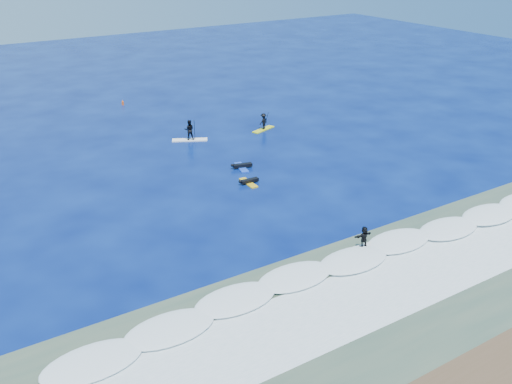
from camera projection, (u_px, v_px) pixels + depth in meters
ground at (251, 205)px, 41.35m from camera, size 160.00×160.00×0.00m
shallow_water at (389, 301)px, 30.58m from camera, size 90.00×13.00×0.01m
breaking_wave at (340, 267)px, 33.66m from camera, size 40.00×6.00×0.30m
whitewater at (376, 292)px, 31.35m from camera, size 34.00×5.00×0.02m
sup_paddler_center at (189, 132)px, 54.06m from camera, size 3.36×2.26×2.34m
sup_paddler_right at (263, 123)px, 57.03m from camera, size 2.89×1.60×1.98m
prone_paddler_near at (249, 182)px, 44.96m from camera, size 1.72×2.19×0.45m
prone_paddler_far at (242, 166)px, 47.93m from camera, size 1.85×2.41×0.49m
wave_surfer at (364, 238)px, 35.19m from camera, size 2.07×0.67×1.48m
marker_buoy at (123, 103)px, 65.55m from camera, size 0.26×0.26×0.63m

